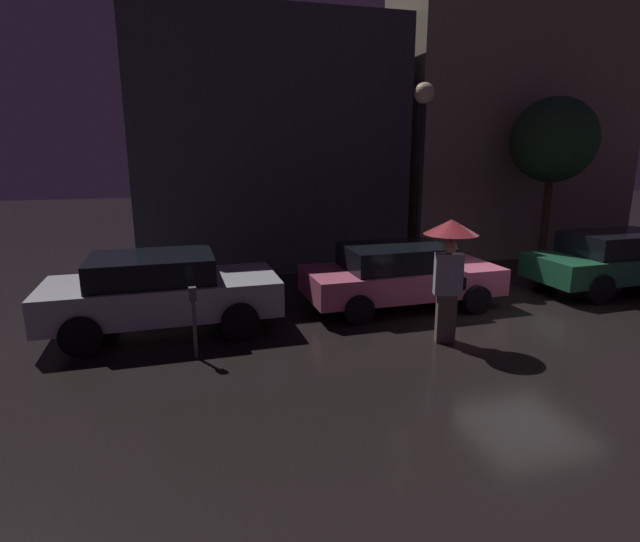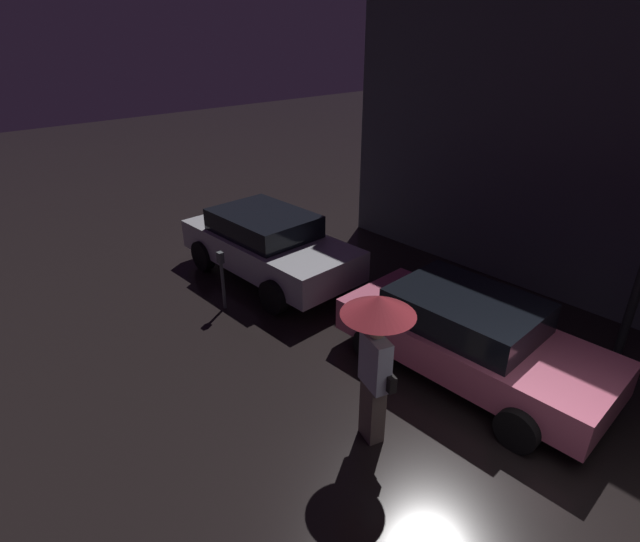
% 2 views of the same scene
% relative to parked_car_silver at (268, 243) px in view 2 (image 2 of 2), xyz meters
% --- Properties ---
extents(ground_plane, '(60.00, 60.00, 0.00)m').
position_rel_parked_car_silver_xyz_m(ground_plane, '(7.16, -1.35, -0.78)').
color(ground_plane, black).
extents(building_facade_left, '(7.43, 3.00, 6.87)m').
position_rel_parked_car_silver_xyz_m(building_facade_left, '(2.99, 5.15, 2.66)').
color(building_facade_left, '#3D3D47').
rests_on(building_facade_left, ground).
extents(parked_car_silver, '(4.26, 2.05, 1.45)m').
position_rel_parked_car_silver_xyz_m(parked_car_silver, '(0.00, 0.00, 0.00)').
color(parked_car_silver, '#B7B7BF').
rests_on(parked_car_silver, ground).
extents(parked_car_pink, '(4.23, 2.00, 1.35)m').
position_rel_parked_car_silver_xyz_m(parked_car_pink, '(4.92, 0.19, -0.06)').
color(parked_car_pink, '#DB6684').
rests_on(parked_car_pink, ground).
extents(pedestrian_with_umbrella, '(0.93, 0.93, 2.19)m').
position_rel_parked_car_silver_xyz_m(pedestrian_with_umbrella, '(4.85, -1.96, 0.83)').
color(pedestrian_with_umbrella, '#66564C').
rests_on(pedestrian_with_umbrella, ground).
extents(parking_meter, '(0.12, 0.10, 1.21)m').
position_rel_parked_car_silver_xyz_m(parking_meter, '(0.55, -1.53, -0.03)').
color(parking_meter, '#4C5154').
rests_on(parking_meter, ground).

